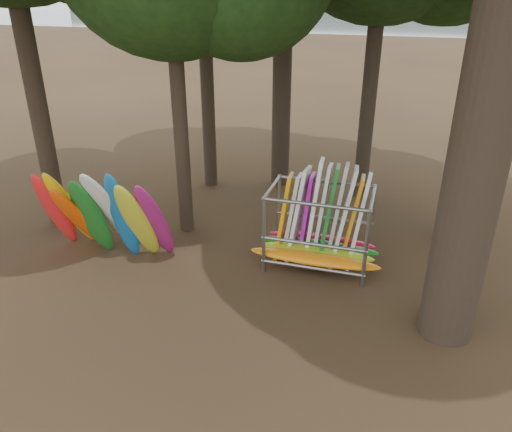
# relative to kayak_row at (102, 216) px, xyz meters

# --- Properties ---
(ground) EXTENTS (120.00, 120.00, 0.00)m
(ground) POSITION_rel_kayak_row_xyz_m (3.25, -0.80, -1.21)
(ground) COLOR #47331E
(ground) RESTS_ON ground
(lake) EXTENTS (160.00, 160.00, 0.00)m
(lake) POSITION_rel_kayak_row_xyz_m (3.25, 59.20, -1.21)
(lake) COLOR gray
(lake) RESTS_ON ground
(far_shore) EXTENTS (160.00, 4.00, 4.00)m
(far_shore) POSITION_rel_kayak_row_xyz_m (3.25, 109.20, 0.79)
(far_shore) COLOR black
(far_shore) RESTS_ON ground
(kayak_row) EXTENTS (3.55, 2.03, 2.78)m
(kayak_row) POSITION_rel_kayak_row_xyz_m (0.00, 0.00, 0.00)
(kayak_row) COLOR red
(kayak_row) RESTS_ON ground
(storage_rack) EXTENTS (3.23, 1.56, 2.73)m
(storage_rack) POSITION_rel_kayak_row_xyz_m (5.30, 1.28, -0.26)
(storage_rack) COLOR gray
(storage_rack) RESTS_ON ground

